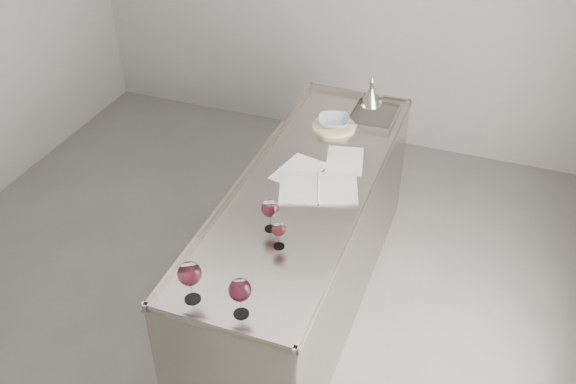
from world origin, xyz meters
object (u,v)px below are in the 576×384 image
(counter, at_px, (305,245))
(wine_glass_right, at_px, (240,291))
(ceramic_bowl, at_px, (334,121))
(wine_funnel, at_px, (371,96))
(notebook, at_px, (318,188))
(wine_glass_left, at_px, (190,275))
(wine_glass_small, at_px, (279,230))
(wine_glass_middle, at_px, (270,209))

(counter, height_order, wine_glass_right, wine_glass_right)
(ceramic_bowl, relative_size, wine_funnel, 0.96)
(wine_glass_right, distance_m, wine_funnel, 2.15)
(counter, xyz_separation_m, notebook, (0.09, -0.02, 0.47))
(counter, height_order, ceramic_bowl, ceramic_bowl)
(wine_glass_left, distance_m, ceramic_bowl, 1.76)
(wine_glass_right, height_order, wine_glass_small, wine_glass_right)
(wine_glass_right, bearing_deg, wine_glass_left, 178.61)
(ceramic_bowl, bearing_deg, wine_glass_right, -86.76)
(notebook, bearing_deg, wine_funnel, 70.81)
(wine_funnel, bearing_deg, notebook, -91.31)
(wine_glass_left, distance_m, notebook, 1.09)
(counter, relative_size, wine_glass_small, 15.94)
(wine_glass_left, xyz_separation_m, notebook, (0.28, 1.04, -0.15))
(wine_glass_right, distance_m, notebook, 1.06)
(counter, bearing_deg, notebook, -14.49)
(notebook, bearing_deg, wine_glass_middle, -123.96)
(wine_glass_right, bearing_deg, ceramic_bowl, 93.24)
(wine_glass_left, relative_size, wine_funnel, 1.01)
(wine_glass_middle, xyz_separation_m, notebook, (0.13, 0.43, -0.13))
(wine_glass_middle, bearing_deg, counter, 84.95)
(wine_glass_middle, xyz_separation_m, wine_funnel, (0.15, 1.54, -0.07))
(ceramic_bowl, bearing_deg, counter, -86.64)
(wine_glass_right, height_order, wine_funnel, wine_funnel)
(counter, height_order, wine_glass_left, wine_glass_left)
(counter, xyz_separation_m, ceramic_bowl, (-0.04, 0.68, 0.51))
(wine_glass_middle, distance_m, wine_funnel, 1.54)
(wine_glass_left, relative_size, wine_glass_right, 1.07)
(wine_glass_small, height_order, notebook, wine_glass_small)
(counter, distance_m, wine_glass_right, 1.24)
(wine_glass_middle, relative_size, ceramic_bowl, 0.90)
(wine_glass_middle, bearing_deg, ceramic_bowl, 89.98)
(wine_glass_small, bearing_deg, wine_funnel, 87.99)
(wine_glass_middle, xyz_separation_m, ceramic_bowl, (0.00, 1.14, -0.09))
(wine_glass_left, relative_size, notebook, 0.42)
(wine_glass_left, relative_size, wine_glass_small, 1.45)
(wine_funnel, bearing_deg, ceramic_bowl, -110.75)
(wine_glass_right, bearing_deg, wine_funnel, 88.64)
(wine_glass_left, height_order, notebook, wine_glass_left)
(counter, bearing_deg, ceramic_bowl, 93.36)
(counter, relative_size, wine_glass_right, 11.73)
(counter, height_order, notebook, counter)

